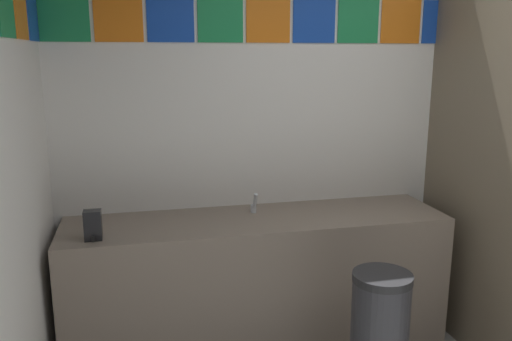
{
  "coord_description": "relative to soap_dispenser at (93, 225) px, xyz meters",
  "views": [
    {
      "loc": [
        -1.54,
        -1.38,
        1.81
      ],
      "look_at": [
        -0.95,
        1.19,
        1.22
      ],
      "focal_mm": 36.42,
      "sensor_mm": 36.0,
      "label": 1
    }
  ],
  "objects": [
    {
      "name": "wall_back",
      "position": [
        1.79,
        0.49,
        0.5
      ],
      "size": [
        4.11,
        0.09,
        2.86
      ],
      "color": "white",
      "rests_on": "ground_plane"
    },
    {
      "name": "soap_dispenser",
      "position": [
        0.0,
        0.0,
        0.0
      ],
      "size": [
        0.09,
        0.09,
        0.16
      ],
      "color": "black",
      "rests_on": "vanity_counter"
    },
    {
      "name": "vanity_counter",
      "position": [
        0.93,
        0.17,
        -0.5
      ],
      "size": [
        2.28,
        0.57,
        0.85
      ],
      "color": "gray",
      "rests_on": "ground_plane"
    },
    {
      "name": "faucet_center",
      "position": [
        0.93,
        0.26,
        -0.03
      ],
      "size": [
        0.04,
        0.1,
        0.14
      ],
      "color": "silver",
      "rests_on": "vanity_counter"
    }
  ]
}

